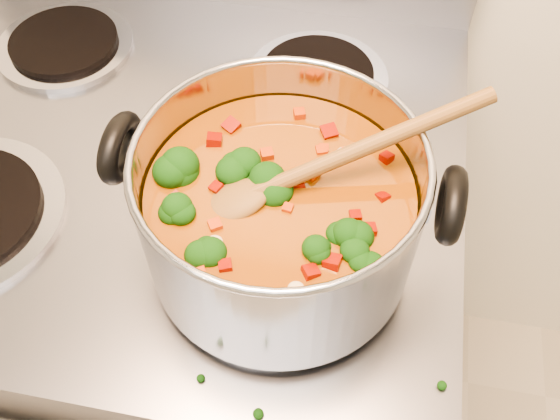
{
  "coord_description": "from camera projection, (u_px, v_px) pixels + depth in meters",
  "views": [
    {
      "loc": [
        0.21,
        0.66,
        1.5
      ],
      "look_at": [
        0.14,
        1.02,
        1.01
      ],
      "focal_mm": 40.0,
      "sensor_mm": 36.0,
      "label": 1
    }
  ],
  "objects": [
    {
      "name": "cooktop_crumbs",
      "position": [
        286.0,
        230.0,
        0.7
      ],
      "size": [
        0.39,
        0.34,
        0.01
      ],
      "color": "black",
      "rests_on": "electric_range"
    },
    {
      "name": "wooden_spoon",
      "position": [
        299.0,
        175.0,
        0.58
      ],
      "size": [
        0.27,
        0.16,
        0.1
      ],
      "rotation": [
        0.0,
        0.0,
        0.47
      ],
      "color": "brown",
      "rests_on": "stockpot"
    },
    {
      "name": "stockpot",
      "position": [
        280.0,
        212.0,
        0.62
      ],
      "size": [
        0.33,
        0.28,
        0.17
      ],
      "rotation": [
        0.0,
        0.0,
        -0.03
      ],
      "color": "#9FA0A7",
      "rests_on": "electric_range"
    },
    {
      "name": "electric_range",
      "position": [
        195.0,
        308.0,
        1.15
      ],
      "size": [
        0.77,
        0.7,
        1.08
      ],
      "color": "gray",
      "rests_on": "ground"
    }
  ]
}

